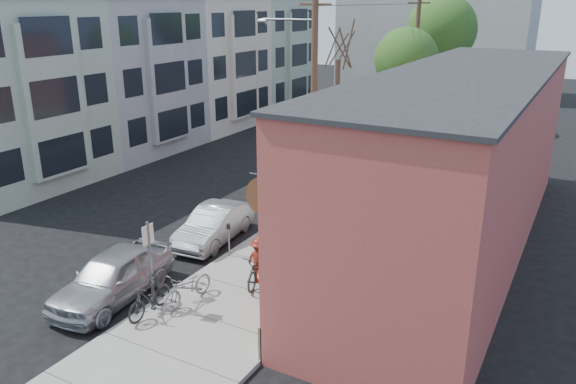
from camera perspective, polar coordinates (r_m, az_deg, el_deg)
The scene contains 26 objects.
ground at distance 22.04m, azimuth -10.46°, elevation -5.30°, with size 120.00×120.00×0.00m, color black.
sidewalk at distance 29.17m, azimuth 9.96°, elevation 0.98°, with size 4.50×58.00×0.15m, color #9B9890.
cafe_building at distance 21.51m, azimuth 17.04°, elevation 2.92°, with size 6.60×20.20×6.61m.
apartment_row at distance 38.74m, azimuth -11.58°, elevation 12.01°, with size 6.30×32.00×9.00m.
end_cap_building at distance 59.38m, azimuth 14.72°, elevation 15.53°, with size 18.00×8.00×12.00m, color #A1A29D.
sign_post at distance 16.92m, azimuth -13.84°, elevation -6.47°, with size 0.07×0.45×2.80m.
parking_meter_near at distance 20.22m, azimuth -6.05°, elevation -4.33°, with size 0.14×0.14×1.24m.
parking_meter_far at distance 28.10m, azimuth 5.09°, elevation 2.44°, with size 0.14×0.14×1.24m.
utility_pole_near at distance 24.21m, azimuth 2.53°, elevation 10.56°, with size 3.57×0.28×10.00m.
utility_pole_far at distance 37.73m, azimuth 12.79°, elevation 13.04°, with size 1.80×0.28×10.00m.
tree_bare at distance 25.87m, azimuth 4.90°, elevation 6.32°, with size 0.24×0.24×6.31m.
tree_leafy_mid at distance 34.71m, azimuth 11.91°, elevation 13.02°, with size 3.75×3.75×7.32m.
tree_leafy_far at distance 42.02m, azimuth 15.33°, elevation 15.59°, with size 4.85×4.85×9.22m.
patio_chair_a at distance 17.58m, azimuth 1.59°, elevation -9.41°, with size 0.50×0.50×0.88m, color #124313, non-canonical shape.
patio_chair_b at distance 16.03m, azimuth -1.34°, elevation -12.43°, with size 0.50×0.50×0.88m, color #124313, non-canonical shape.
patron_grey at distance 19.79m, azimuth 6.22°, elevation -4.71°, with size 0.64×0.42×1.76m, color gray.
patron_green at distance 17.97m, azimuth 3.45°, elevation -7.29°, with size 0.83×0.65×1.71m, color #34835A.
cyclist at distance 18.31m, azimuth -2.94°, elevation -6.96°, with size 1.03×0.59×1.59m, color maroon.
cyclist_bike at distance 18.42m, azimuth -2.92°, elevation -7.67°, with size 0.72×2.06×1.08m, color black.
parked_bike_a at distance 17.16m, azimuth -13.90°, elevation -10.36°, with size 0.51×1.82×1.10m, color black.
parked_bike_b at distance 17.55m, azimuth -10.12°, elevation -9.48°, with size 0.69×1.97×1.03m, color slate.
car_0 at distance 18.49m, azimuth -17.42°, elevation -8.19°, with size 1.83×4.55×1.55m, color #A8A9AF.
car_1 at distance 21.95m, azimuth -7.50°, elevation -3.29°, with size 1.46×4.19×1.38m, color #ABAEB2.
car_2 at distance 27.35m, azimuth 0.85°, elevation 1.31°, with size 1.82×4.48×1.30m, color black.
car_3 at distance 32.27m, azimuth 5.64°, elevation 4.15°, with size 2.46×5.33×1.48m, color #A8ACB0.
bus at distance 46.43m, azimuth 9.31°, elevation 9.33°, with size 2.30×9.81×2.73m, color white.
Camera 1 is at (13.02, -15.37, 8.94)m, focal length 35.00 mm.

